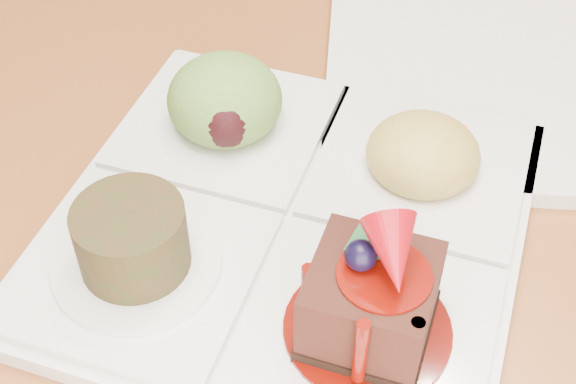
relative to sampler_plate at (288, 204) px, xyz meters
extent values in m
plane|color=brown|center=(0.09, 0.42, -0.77)|extent=(6.00, 6.00, 0.00)
cylinder|color=black|center=(0.56, 0.68, -0.58)|extent=(0.03, 0.03, 0.38)
cylinder|color=black|center=(0.68, 0.98, -0.58)|extent=(0.03, 0.03, 0.38)
cube|color=silver|center=(0.00, 0.00, -0.01)|extent=(0.35, 0.35, 0.01)
cube|color=silver|center=(0.03, -0.09, -0.01)|extent=(0.17, 0.17, 0.01)
cube|color=silver|center=(-0.09, -0.04, -0.01)|extent=(0.17, 0.17, 0.01)
cube|color=silver|center=(-0.03, 0.08, -0.01)|extent=(0.17, 0.17, 0.01)
cube|color=silver|center=(0.09, 0.03, -0.01)|extent=(0.17, 0.17, 0.01)
cylinder|color=#590903|center=(0.03, -0.09, 0.00)|extent=(0.09, 0.09, 0.00)
cube|color=black|center=(0.03, -0.09, 0.00)|extent=(0.08, 0.08, 0.01)
cube|color=#33150E|center=(0.03, -0.09, 0.02)|extent=(0.08, 0.08, 0.04)
cylinder|color=#590903|center=(0.03, -0.09, 0.05)|extent=(0.05, 0.05, 0.00)
sphere|color=black|center=(0.03, -0.09, 0.05)|extent=(0.02, 0.02, 0.02)
cone|color=maroon|center=(0.04, -0.10, 0.06)|extent=(0.03, 0.04, 0.04)
cube|color=#10411A|center=(0.03, -0.08, 0.05)|extent=(0.01, 0.02, 0.01)
cube|color=#10411A|center=(0.03, -0.08, 0.05)|extent=(0.02, 0.02, 0.01)
cylinder|color=#590903|center=(0.02, -0.12, 0.02)|extent=(0.01, 0.01, 0.04)
cylinder|color=#590903|center=(0.05, -0.12, 0.02)|extent=(0.01, 0.01, 0.04)
cylinder|color=#590903|center=(0.00, -0.08, 0.02)|extent=(0.01, 0.01, 0.04)
cylinder|color=silver|center=(-0.09, -0.04, 0.00)|extent=(0.09, 0.09, 0.00)
cylinder|color=#3F2012|center=(-0.09, -0.04, 0.02)|extent=(0.06, 0.06, 0.04)
cylinder|color=#4F2D11|center=(-0.09, -0.04, 0.03)|extent=(0.05, 0.05, 0.00)
ellipsoid|color=olive|center=(-0.03, 0.08, 0.01)|extent=(0.07, 0.07, 0.06)
ellipsoid|color=black|center=(-0.03, 0.06, 0.02)|extent=(0.04, 0.03, 0.03)
ellipsoid|color=gold|center=(0.09, 0.03, 0.01)|extent=(0.07, 0.07, 0.04)
cube|color=#CF4B0F|center=(0.10, 0.03, 0.01)|extent=(0.02, 0.02, 0.01)
cube|color=#447D1B|center=(0.09, 0.04, 0.01)|extent=(0.02, 0.02, 0.02)
cube|color=#CF4B0F|center=(0.08, 0.04, 0.01)|extent=(0.02, 0.02, 0.02)
cube|color=#447D1B|center=(0.07, 0.03, 0.01)|extent=(0.02, 0.02, 0.02)
cube|color=#CF4B0F|center=(0.08, 0.02, 0.01)|extent=(0.02, 0.02, 0.01)
cube|color=#447D1B|center=(0.09, 0.01, 0.01)|extent=(0.02, 0.02, 0.02)
cube|color=#CF4B0F|center=(0.10, 0.02, 0.01)|extent=(0.02, 0.02, 0.02)
cube|color=silver|center=(0.16, 0.12, -0.01)|extent=(0.29, 0.29, 0.01)
camera|label=1|loc=(-0.03, -0.32, 0.34)|focal=50.00mm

